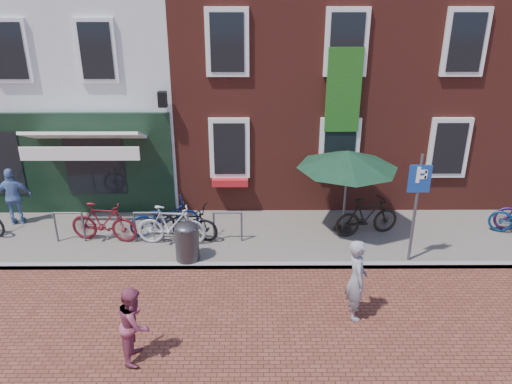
{
  "coord_description": "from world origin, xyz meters",
  "views": [
    {
      "loc": [
        1.16,
        -10.29,
        6.47
      ],
      "look_at": [
        1.22,
        1.23,
        1.45
      ],
      "focal_mm": 35.84,
      "sensor_mm": 36.0,
      "label": 1
    }
  ],
  "objects_px": {
    "litter_bin": "(187,239)",
    "bicycle_2": "(165,217)",
    "parasol": "(348,156)",
    "parking_sign": "(417,194)",
    "bicycle_3": "(171,225)",
    "bicycle_4": "(185,221)",
    "boy": "(135,324)",
    "bicycle_1": "(104,222)",
    "bicycle_5": "(367,216)",
    "cafe_person": "(14,197)",
    "woman": "(357,279)"
  },
  "relations": [
    {
      "from": "litter_bin",
      "to": "bicycle_2",
      "type": "xyz_separation_m",
      "value": [
        -0.74,
        1.32,
        -0.07
      ]
    },
    {
      "from": "litter_bin",
      "to": "parasol",
      "type": "distance_m",
      "value": 4.45
    },
    {
      "from": "parking_sign",
      "to": "bicycle_2",
      "type": "bearing_deg",
      "value": 167.14
    },
    {
      "from": "bicycle_3",
      "to": "bicycle_4",
      "type": "bearing_deg",
      "value": -38.36
    },
    {
      "from": "boy",
      "to": "parking_sign",
      "type": "bearing_deg",
      "value": -62.59
    },
    {
      "from": "bicycle_1",
      "to": "bicycle_5",
      "type": "relative_size",
      "value": 1.0
    },
    {
      "from": "parking_sign",
      "to": "bicycle_1",
      "type": "relative_size",
      "value": 1.54
    },
    {
      "from": "boy",
      "to": "bicycle_2",
      "type": "relative_size",
      "value": 0.82
    },
    {
      "from": "bicycle_4",
      "to": "bicycle_5",
      "type": "height_order",
      "value": "bicycle_5"
    },
    {
      "from": "litter_bin",
      "to": "parking_sign",
      "type": "height_order",
      "value": "parking_sign"
    },
    {
      "from": "bicycle_1",
      "to": "boy",
      "type": "bearing_deg",
      "value": -149.35
    },
    {
      "from": "litter_bin",
      "to": "bicycle_4",
      "type": "height_order",
      "value": "litter_bin"
    },
    {
      "from": "cafe_person",
      "to": "bicycle_4",
      "type": "distance_m",
      "value": 4.76
    },
    {
      "from": "parking_sign",
      "to": "bicycle_1",
      "type": "height_order",
      "value": "parking_sign"
    },
    {
      "from": "litter_bin",
      "to": "boy",
      "type": "distance_m",
      "value": 3.29
    },
    {
      "from": "parking_sign",
      "to": "parasol",
      "type": "height_order",
      "value": "parking_sign"
    },
    {
      "from": "parking_sign",
      "to": "bicycle_5",
      "type": "height_order",
      "value": "parking_sign"
    },
    {
      "from": "cafe_person",
      "to": "bicycle_1",
      "type": "distance_m",
      "value": 2.82
    },
    {
      "from": "bicycle_4",
      "to": "bicycle_5",
      "type": "bearing_deg",
      "value": -69.48
    },
    {
      "from": "litter_bin",
      "to": "boy",
      "type": "relative_size",
      "value": 0.71
    },
    {
      "from": "parking_sign",
      "to": "bicycle_2",
      "type": "relative_size",
      "value": 1.49
    },
    {
      "from": "boy",
      "to": "litter_bin",
      "type": "bearing_deg",
      "value": -10.63
    },
    {
      "from": "litter_bin",
      "to": "woman",
      "type": "height_order",
      "value": "woman"
    },
    {
      "from": "boy",
      "to": "cafe_person",
      "type": "height_order",
      "value": "cafe_person"
    },
    {
      "from": "parking_sign",
      "to": "bicycle_3",
      "type": "bearing_deg",
      "value": 171.84
    },
    {
      "from": "bicycle_2",
      "to": "bicycle_4",
      "type": "bearing_deg",
      "value": -126.79
    },
    {
      "from": "litter_bin",
      "to": "boy",
      "type": "bearing_deg",
      "value": -99.31
    },
    {
      "from": "woman",
      "to": "bicycle_1",
      "type": "bearing_deg",
      "value": 61.8
    },
    {
      "from": "woman",
      "to": "bicycle_5",
      "type": "height_order",
      "value": "woman"
    },
    {
      "from": "parasol",
      "to": "boy",
      "type": "distance_m",
      "value": 6.58
    },
    {
      "from": "cafe_person",
      "to": "bicycle_5",
      "type": "relative_size",
      "value": 0.92
    },
    {
      "from": "litter_bin",
      "to": "woman",
      "type": "relative_size",
      "value": 0.6
    },
    {
      "from": "cafe_person",
      "to": "parasol",
      "type": "bearing_deg",
      "value": 165.27
    },
    {
      "from": "litter_bin",
      "to": "bicycle_1",
      "type": "relative_size",
      "value": 0.6
    },
    {
      "from": "parasol",
      "to": "bicycle_5",
      "type": "bearing_deg",
      "value": -11.95
    },
    {
      "from": "woman",
      "to": "bicycle_2",
      "type": "bearing_deg",
      "value": 51.24
    },
    {
      "from": "bicycle_5",
      "to": "bicycle_3",
      "type": "bearing_deg",
      "value": 81.55
    },
    {
      "from": "bicycle_4",
      "to": "bicycle_5",
      "type": "relative_size",
      "value": 1.03
    },
    {
      "from": "boy",
      "to": "bicycle_4",
      "type": "bearing_deg",
      "value": -6.05
    },
    {
      "from": "litter_bin",
      "to": "bicycle_4",
      "type": "distance_m",
      "value": 1.12
    },
    {
      "from": "woman",
      "to": "bicycle_1",
      "type": "height_order",
      "value": "woman"
    },
    {
      "from": "parasol",
      "to": "parking_sign",
      "type": "bearing_deg",
      "value": -46.31
    },
    {
      "from": "parking_sign",
      "to": "bicycle_5",
      "type": "xyz_separation_m",
      "value": [
        -0.77,
        1.3,
        -1.19
      ]
    },
    {
      "from": "bicycle_1",
      "to": "bicycle_2",
      "type": "xyz_separation_m",
      "value": [
        1.48,
        0.38,
        -0.05
      ]
    },
    {
      "from": "boy",
      "to": "bicycle_5",
      "type": "height_order",
      "value": "boy"
    },
    {
      "from": "bicycle_2",
      "to": "bicycle_3",
      "type": "bearing_deg",
      "value": -171.39
    },
    {
      "from": "parking_sign",
      "to": "parasol",
      "type": "xyz_separation_m",
      "value": [
        -1.36,
        1.42,
        0.42
      ]
    },
    {
      "from": "parking_sign",
      "to": "parasol",
      "type": "relative_size",
      "value": 1.04
    },
    {
      "from": "litter_bin",
      "to": "boy",
      "type": "xyz_separation_m",
      "value": [
        -0.53,
        -3.25,
        0.1
      ]
    },
    {
      "from": "bicycle_2",
      "to": "bicycle_5",
      "type": "xyz_separation_m",
      "value": [
        5.25,
        -0.08,
        0.05
      ]
    }
  ]
}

